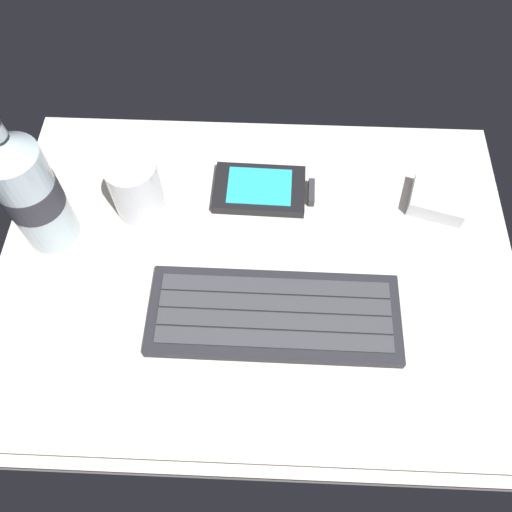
# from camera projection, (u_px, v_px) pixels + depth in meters

# --- Properties ---
(ground_plane) EXTENTS (0.64, 0.48, 0.03)m
(ground_plane) POSITION_uv_depth(u_px,v_px,m) (256.00, 273.00, 0.65)
(ground_plane) COLOR beige
(keyboard) EXTENTS (0.29, 0.11, 0.02)m
(keyboard) POSITION_uv_depth(u_px,v_px,m) (274.00, 315.00, 0.60)
(keyboard) COLOR #232328
(keyboard) RESTS_ON ground_plane
(handheld_device) EXTENTS (0.13, 0.08, 0.02)m
(handheld_device) POSITION_uv_depth(u_px,v_px,m) (264.00, 190.00, 0.69)
(handheld_device) COLOR black
(handheld_device) RESTS_ON ground_plane
(juice_cup) EXTENTS (0.06, 0.06, 0.09)m
(juice_cup) POSITION_uv_depth(u_px,v_px,m) (136.00, 190.00, 0.66)
(juice_cup) COLOR silver
(juice_cup) RESTS_ON ground_plane
(water_bottle) EXTENTS (0.07, 0.07, 0.21)m
(water_bottle) POSITION_uv_depth(u_px,v_px,m) (29.00, 190.00, 0.59)
(water_bottle) COLOR silver
(water_bottle) RESTS_ON ground_plane
(charger_block) EXTENTS (0.08, 0.07, 0.02)m
(charger_block) POSITION_uv_depth(u_px,v_px,m) (438.00, 200.00, 0.68)
(charger_block) COLOR silver
(charger_block) RESTS_ON ground_plane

